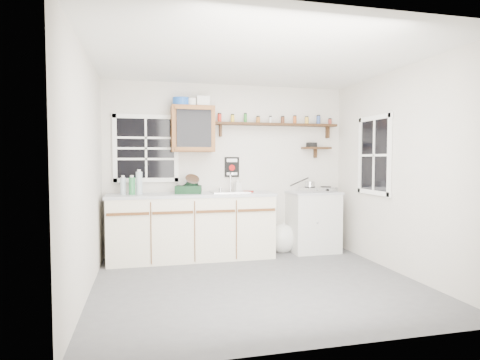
% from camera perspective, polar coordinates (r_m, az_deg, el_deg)
% --- Properties ---
extents(room, '(3.64, 3.24, 2.54)m').
position_cam_1_polar(room, '(4.45, 2.58, 1.07)').
color(room, '#525254').
rests_on(room, ground).
extents(main_cabinet, '(2.31, 0.63, 0.92)m').
position_cam_1_polar(main_cabinet, '(5.68, -6.83, -6.52)').
color(main_cabinet, beige).
rests_on(main_cabinet, floor).
extents(right_cabinet, '(0.73, 0.57, 0.91)m').
position_cam_1_polar(right_cabinet, '(6.19, 10.35, -5.81)').
color(right_cabinet, silver).
rests_on(right_cabinet, floor).
extents(sink, '(0.52, 0.44, 0.29)m').
position_cam_1_polar(sink, '(5.72, -1.52, -1.70)').
color(sink, silver).
rests_on(sink, main_cabinet).
extents(upper_cabinet, '(0.60, 0.32, 0.65)m').
position_cam_1_polar(upper_cabinet, '(5.77, -6.74, 7.21)').
color(upper_cabinet, brown).
rests_on(upper_cabinet, wall_back).
extents(upper_cabinet_clutter, '(0.52, 0.24, 0.14)m').
position_cam_1_polar(upper_cabinet_clutter, '(5.81, -7.18, 10.99)').
color(upper_cabinet_clutter, '#1A4EAC').
rests_on(upper_cabinet_clutter, upper_cabinet).
extents(spice_shelf, '(1.91, 0.18, 0.35)m').
position_cam_1_polar(spice_shelf, '(6.13, 5.23, 7.95)').
color(spice_shelf, black).
rests_on(spice_shelf, wall_back).
extents(secondary_shelf, '(0.45, 0.16, 0.24)m').
position_cam_1_polar(secondary_shelf, '(6.35, 10.60, 4.55)').
color(secondary_shelf, black).
rests_on(secondary_shelf, wall_back).
extents(warning_sign, '(0.22, 0.02, 0.30)m').
position_cam_1_polar(warning_sign, '(6.00, -1.16, 1.86)').
color(warning_sign, black).
rests_on(warning_sign, wall_back).
extents(window_back, '(0.93, 0.03, 0.98)m').
position_cam_1_polar(window_back, '(5.86, -13.23, 4.39)').
color(window_back, black).
rests_on(window_back, wall_back).
extents(window_right, '(0.03, 0.78, 1.08)m').
position_cam_1_polar(window_right, '(5.69, 18.57, 3.35)').
color(window_right, black).
rests_on(window_right, wall_back).
extents(water_bottles, '(0.29, 0.13, 0.34)m').
position_cam_1_polar(water_bottles, '(5.61, -14.97, -0.60)').
color(water_bottles, '#A3B6BF').
rests_on(water_bottles, main_cabinet).
extents(dish_rack, '(0.40, 0.33, 0.27)m').
position_cam_1_polar(dish_rack, '(5.64, -7.20, -1.02)').
color(dish_rack, black).
rests_on(dish_rack, main_cabinet).
extents(soap_bottle, '(0.11, 0.11, 0.20)m').
position_cam_1_polar(soap_bottle, '(5.91, -0.34, -0.67)').
color(soap_bottle, white).
rests_on(soap_bottle, main_cabinet).
extents(rag, '(0.18, 0.17, 0.02)m').
position_cam_1_polar(rag, '(5.77, 1.16, -1.67)').
color(rag, maroon).
rests_on(rag, main_cabinet).
extents(hotplate, '(0.55, 0.34, 0.08)m').
position_cam_1_polar(hotplate, '(6.15, 11.03, -1.30)').
color(hotplate, silver).
rests_on(hotplate, right_cabinet).
extents(saucepan, '(0.34, 0.22, 0.15)m').
position_cam_1_polar(saucepan, '(6.09, 9.84, -0.60)').
color(saucepan, silver).
rests_on(saucepan, hotplate).
extents(trash_bag, '(0.42, 0.38, 0.48)m').
position_cam_1_polar(trash_bag, '(6.14, 6.07, -8.24)').
color(trash_bag, white).
rests_on(trash_bag, floor).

